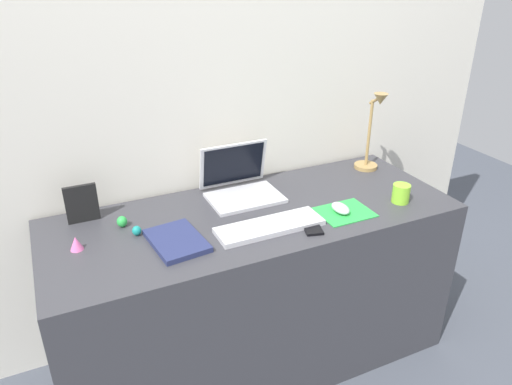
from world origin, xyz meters
name	(u,v)px	position (x,y,z in m)	size (l,w,h in m)	color
ground_plane	(255,353)	(0.00, 0.00, 0.00)	(6.00, 6.00, 0.00)	#474C56
back_wall	(222,162)	(0.00, 0.35, 0.83)	(2.83, 0.05, 1.65)	silver
desk	(255,289)	(0.00, 0.00, 0.37)	(1.63, 0.63, 0.74)	#38383D
laptop	(240,183)	(0.01, 0.18, 0.79)	(0.30, 0.25, 0.21)	silver
keyboard	(269,227)	(0.00, -0.13, 0.75)	(0.41, 0.13, 0.02)	silver
mousepad	(344,212)	(0.33, -0.15, 0.74)	(0.21, 0.17, 0.00)	green
mouse	(340,208)	(0.31, -0.14, 0.76)	(0.06, 0.10, 0.03)	silver
cell_phone	(311,226)	(0.15, -0.19, 0.74)	(0.06, 0.13, 0.01)	black
desk_lamp	(372,134)	(0.68, 0.17, 0.92)	(0.11, 0.14, 0.37)	#A5844C
notebook_pad	(177,241)	(-0.34, -0.09, 0.75)	(0.17, 0.24, 0.02)	navy
picture_frame	(82,204)	(-0.62, 0.22, 0.81)	(0.12, 0.02, 0.15)	black
coffee_mug	(401,193)	(0.59, -0.17, 0.78)	(0.07, 0.07, 0.08)	#8CDB33
toy_figurine_pink	(76,243)	(-0.67, 0.02, 0.77)	(0.05, 0.05, 0.05)	pink
toy_figurine_green	(122,222)	(-0.50, 0.11, 0.76)	(0.04, 0.04, 0.04)	green
toy_figurine_teal	(137,231)	(-0.46, 0.03, 0.76)	(0.03, 0.03, 0.04)	teal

